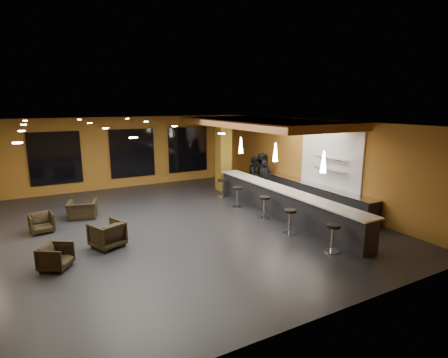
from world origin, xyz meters
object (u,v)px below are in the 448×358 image
staff_a (265,179)px  staff_c (262,172)px  column (223,154)px  bar_stool_4 (222,186)px  bar_stool_0 (333,234)px  bar_stool_3 (237,194)px  pendant_2 (241,145)px  armchair_d (82,210)px  bar_stool_1 (290,218)px  bar_stool_2 (264,205)px  pendant_1 (275,152)px  staff_b (255,175)px  armchair_c (42,223)px  pendant_0 (323,162)px  armchair_a (56,257)px  prep_counter (313,195)px  bar_counter (282,203)px  armchair_b (107,234)px

staff_a → staff_c: staff_c is taller
column → bar_stool_4: (-0.69, -1.14, -1.23)m
bar_stool_0 → bar_stool_3: (-0.14, 5.04, 0.01)m
pendant_2 → staff_c: (1.49, 0.47, -1.42)m
armchair_d → bar_stool_3: bar_stool_3 is taller
bar_stool_1 → bar_stool_2: (0.15, 1.65, 0.01)m
pendant_1 → pendant_2: (0.00, 2.50, 0.00)m
pendant_1 → bar_stool_3: size_ratio=0.83×
staff_b → armchair_c: size_ratio=2.44×
staff_a → pendant_0: bearing=-84.6°
bar_stool_0 → armchair_a: bearing=159.5°
staff_a → bar_stool_2: staff_a is taller
staff_c → prep_counter: bearing=-86.1°
column → bar_stool_3: bearing=-107.5°
pendant_1 → bar_stool_1: (-0.93, -2.12, -1.82)m
staff_c → bar_stool_3: (-2.40, -1.73, -0.39)m
staff_a → bar_stool_2: bearing=-107.7°
bar_counter → armchair_d: bar_counter is taller
bar_stool_0 → bar_stool_3: 5.04m
pendant_1 → armchair_d: pendant_1 is taller
prep_counter → bar_stool_2: bearing=-170.4°
bar_counter → bar_stool_4: 3.53m
staff_c → staff_b: bearing=-173.7°
armchair_a → armchair_d: armchair_d is taller
armchair_c → pendant_0: bearing=-37.2°
staff_b → bar_stool_2: bearing=-140.0°
bar_counter → prep_counter: size_ratio=1.33×
bar_stool_1 → staff_c: bearing=64.5°
prep_counter → staff_c: 3.05m
staff_a → armchair_d: 7.63m
armchair_b → armchair_d: bearing=-107.9°
armchair_d → bar_stool_3: bearing=179.5°
pendant_2 → staff_c: size_ratio=0.38×
staff_a → armchair_c: (-8.92, -0.14, -0.51)m
bar_counter → pendant_1: bearing=90.0°
column → bar_stool_1: 6.40m
pendant_2 → armchair_c: pendant_2 is taller
staff_b → bar_stool_3: (-1.90, -1.62, -0.33)m
pendant_2 → pendant_0: bearing=-90.0°
bar_stool_0 → bar_stool_1: bearing=95.4°
armchair_c → bar_stool_3: bar_stool_3 is taller
bar_counter → column: size_ratio=2.29×
staff_c → bar_stool_2: bearing=-129.2°
staff_c → armchair_d: staff_c is taller
bar_counter → pendant_0: pendant_0 is taller
column → bar_stool_4: 1.81m
pendant_2 → armchair_d: size_ratio=0.70×
staff_b → armchair_b: staff_b is taller
pendant_0 → armchair_d: bearing=141.5°
pendant_1 → bar_counter: bearing=-90.0°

